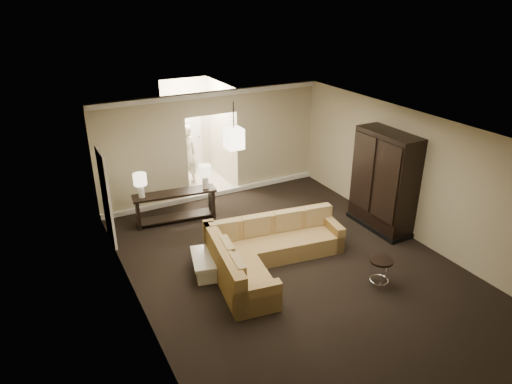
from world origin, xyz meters
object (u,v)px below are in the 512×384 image
console_table (175,204)px  drink_table (381,267)px  armoire (384,183)px  person (186,152)px  coffee_table (216,263)px  sectional_sofa (265,251)px

console_table → drink_table: console_table is taller
drink_table → armoire: bearing=48.2°
drink_table → person: (-1.50, 6.23, 0.58)m
drink_table → coffee_table: bearing=144.0°
armoire → person: 5.43m
drink_table → sectional_sofa: bearing=135.7°
coffee_table → armoire: (4.09, -0.08, 0.91)m
coffee_table → drink_table: 3.13m
console_table → person: bearing=70.0°
sectional_sofa → armoire: (3.15, 0.20, 0.76)m
armoire → drink_table: (-1.56, -1.75, -0.71)m
coffee_table → console_table: (0.00, 2.41, 0.26)m
armoire → drink_table: bearing=-131.8°
console_table → person: (1.03, 1.99, 0.52)m
armoire → console_table: bearing=148.7°
armoire → person: armoire is taller
armoire → drink_table: size_ratio=4.24×
console_table → armoire: 4.83m
sectional_sofa → console_table: sectional_sofa is taller
coffee_table → console_table: 2.42m
coffee_table → drink_table: (2.53, -1.83, 0.20)m
coffee_table → person: bearing=76.8°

